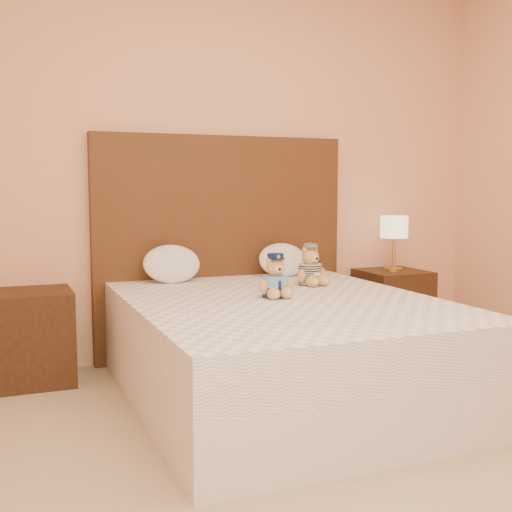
# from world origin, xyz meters

# --- Properties ---
(ground) EXTENTS (4.00, 4.50, 0.00)m
(ground) POSITION_xyz_m (0.00, 0.00, 0.00)
(ground) COLOR #BFAE89
(ground) RESTS_ON ground
(room_walls) EXTENTS (4.04, 4.52, 2.72)m
(room_walls) POSITION_xyz_m (0.00, 0.46, 1.81)
(room_walls) COLOR #F1AE83
(room_walls) RESTS_ON ground
(bed) EXTENTS (1.60, 2.00, 0.55)m
(bed) POSITION_xyz_m (0.00, 1.20, 0.28)
(bed) COLOR white
(bed) RESTS_ON ground
(headboard) EXTENTS (1.75, 0.08, 1.50)m
(headboard) POSITION_xyz_m (0.00, 2.21, 0.75)
(headboard) COLOR #4F2B17
(headboard) RESTS_ON ground
(nightstand_left) EXTENTS (0.45, 0.45, 0.55)m
(nightstand_left) POSITION_xyz_m (-1.25, 2.00, 0.28)
(nightstand_left) COLOR #3A2512
(nightstand_left) RESTS_ON ground
(nightstand_right) EXTENTS (0.45, 0.45, 0.55)m
(nightstand_right) POSITION_xyz_m (1.25, 2.00, 0.28)
(nightstand_right) COLOR #3A2512
(nightstand_right) RESTS_ON ground
(lamp) EXTENTS (0.20, 0.20, 0.40)m
(lamp) POSITION_xyz_m (1.25, 2.00, 0.85)
(lamp) COLOR gold
(lamp) RESTS_ON nightstand_right
(teddy_police) EXTENTS (0.21, 0.20, 0.24)m
(teddy_police) POSITION_xyz_m (-0.02, 1.26, 0.67)
(teddy_police) COLOR tan
(teddy_police) RESTS_ON bed
(teddy_prisoner) EXTENTS (0.26, 0.25, 0.24)m
(teddy_prisoner) POSITION_xyz_m (0.36, 1.59, 0.67)
(teddy_prisoner) COLOR tan
(teddy_prisoner) RESTS_ON bed
(pillow_left) EXTENTS (0.37, 0.24, 0.26)m
(pillow_left) POSITION_xyz_m (-0.40, 2.03, 0.68)
(pillow_left) COLOR white
(pillow_left) RESTS_ON bed
(pillow_right) EXTENTS (0.35, 0.22, 0.24)m
(pillow_right) POSITION_xyz_m (0.38, 2.03, 0.67)
(pillow_right) COLOR white
(pillow_right) RESTS_ON bed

